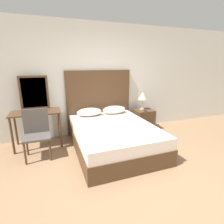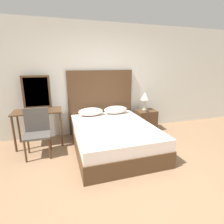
{
  "view_description": "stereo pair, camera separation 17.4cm",
  "coord_description": "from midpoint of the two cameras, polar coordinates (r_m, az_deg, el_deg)",
  "views": [
    {
      "loc": [
        -1.23,
        -1.99,
        1.74
      ],
      "look_at": [
        -0.03,
        1.28,
        0.78
      ],
      "focal_mm": 28.0,
      "sensor_mm": 36.0,
      "label": 1
    },
    {
      "loc": [
        -1.07,
        -2.04,
        1.74
      ],
      "look_at": [
        -0.03,
        1.28,
        0.78
      ],
      "focal_mm": 28.0,
      "sensor_mm": 36.0,
      "label": 2
    }
  ],
  "objects": [
    {
      "name": "bed",
      "position": [
        3.69,
        -0.81,
        -8.19
      ],
      "size": [
        1.57,
        2.05,
        0.53
      ],
      "color": "#4C331E",
      "rests_on": "ground_plane"
    },
    {
      "name": "nightstand",
      "position": [
        4.78,
        9.24,
        -2.59
      ],
      "size": [
        0.5,
        0.4,
        0.56
      ],
      "color": "#4C331E",
      "rests_on": "ground_plane"
    },
    {
      "name": "phone_on_bed",
      "position": [
        3.42,
        -2.16,
        -5.19
      ],
      "size": [
        0.1,
        0.16,
        0.01
      ],
      "color": "#B7B7BC",
      "rests_on": "bed"
    },
    {
      "name": "pillow_left",
      "position": [
        4.23,
        -8.56,
        -0.01
      ],
      "size": [
        0.6,
        0.33,
        0.19
      ],
      "color": "silver",
      "rests_on": "bed"
    },
    {
      "name": "wall_back",
      "position": [
        4.48,
        -5.32,
        10.36
      ],
      "size": [
        10.0,
        0.06,
        2.7
      ],
      "color": "silver",
      "rests_on": "ground_plane"
    },
    {
      "name": "pillow_right",
      "position": [
        4.39,
        -0.43,
        0.75
      ],
      "size": [
        0.6,
        0.33,
        0.19
      ],
      "color": "silver",
      "rests_on": "bed"
    },
    {
      "name": "vanity_mirror",
      "position": [
        4.19,
        -25.16,
        5.75
      ],
      "size": [
        0.59,
        0.03,
        0.73
      ],
      "color": "#4C331E",
      "rests_on": "vanity_desk"
    },
    {
      "name": "phone_on_nightstand",
      "position": [
        4.61,
        9.8,
        0.38
      ],
      "size": [
        0.11,
        0.16,
        0.01
      ],
      "color": "black",
      "rests_on": "nightstand"
    },
    {
      "name": "ground_plane",
      "position": [
        2.9,
        8.19,
        -21.64
      ],
      "size": [
        16.0,
        16.0,
        0.0
      ],
      "primitive_type": "plane",
      "color": "#8C6B4C"
    },
    {
      "name": "vanity_desk",
      "position": [
        4.05,
        -24.62,
        -1.65
      ],
      "size": [
        0.99,
        0.54,
        0.78
      ],
      "color": "#4C331E",
      "rests_on": "ground_plane"
    },
    {
      "name": "headboard",
      "position": [
        4.48,
        -5.3,
        3.2
      ],
      "size": [
        1.65,
        0.05,
        1.59
      ],
      "color": "#4C331E",
      "rests_on": "ground_plane"
    },
    {
      "name": "chair",
      "position": [
        3.65,
        -24.67,
        -5.55
      ],
      "size": [
        0.48,
        0.42,
        0.92
      ],
      "color": "#4C4742",
      "rests_on": "ground_plane"
    },
    {
      "name": "table_lamp",
      "position": [
        4.69,
        8.94,
        5.12
      ],
      "size": [
        0.23,
        0.23,
        0.47
      ],
      "color": "tan",
      "rests_on": "nightstand"
    }
  ]
}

